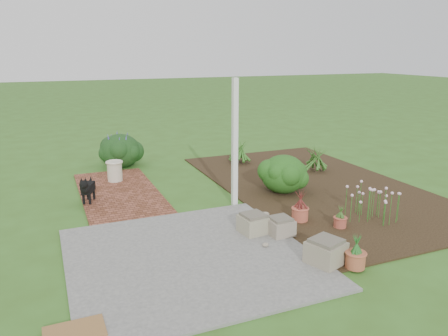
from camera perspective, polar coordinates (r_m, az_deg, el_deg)
name	(u,v)px	position (r m, az deg, el deg)	size (l,w,h in m)	color
ground	(222,209)	(8.55, -0.20, -5.31)	(80.00, 80.00, 0.00)	#365D1D
concrete_patio	(190,257)	(6.64, -4.48, -11.47)	(3.50, 3.50, 0.04)	#5D5D5B
brick_path	(119,192)	(9.72, -13.54, -3.08)	(1.60, 3.50, 0.04)	brown
garden_bed	(316,186)	(10.11, 11.90, -2.30)	(4.00, 7.00, 0.03)	black
veranda_post	(235,144)	(8.41, 1.42, 3.20)	(0.10, 0.10, 2.50)	white
stone_trough_near	(326,252)	(6.52, 13.14, -10.69)	(0.46, 0.46, 0.31)	gray
stone_trough_mid	(280,227)	(7.33, 7.37, -7.64)	(0.38, 0.38, 0.26)	gray
stone_trough_far	(253,224)	(7.36, 3.85, -7.34)	(0.42, 0.42, 0.28)	gray
coir_doormat	(74,331)	(5.29, -18.96, -19.53)	(0.65, 0.42, 0.02)	brown
black_dog	(87,188)	(9.08, -17.43, -2.47)	(0.34, 0.58, 0.52)	black
cream_ceramic_urn	(115,171)	(10.45, -14.09, -0.42)	(0.34, 0.34, 0.46)	beige
evergreen_shrub	(284,173)	(9.43, 7.79, -0.65)	(0.98, 0.98, 0.83)	#1A3C10
agapanthus_clump_back	(316,156)	(11.20, 11.96, 1.55)	(0.87, 0.87, 0.78)	#11420E
agapanthus_clump_front	(238,149)	(11.76, 1.90, 2.51)	(0.88, 0.88, 0.78)	#0E4015
pink_flower_patch	(367,202)	(8.31, 18.19, -4.24)	(0.97, 0.97, 0.62)	#113D0F
terracotta_pot_bronze	(300,214)	(7.99, 9.89, -5.93)	(0.29, 0.29, 0.24)	#B5543D
terracotta_pot_small_left	(340,222)	(7.85, 14.92, -6.83)	(0.22, 0.22, 0.18)	#A24837
terracotta_pot_small_right	(355,260)	(6.52, 16.79, -11.42)	(0.27, 0.27, 0.23)	#A55537
purple_flowering_bush	(120,150)	(11.79, -13.42, 2.29)	(1.06, 1.06, 0.90)	black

